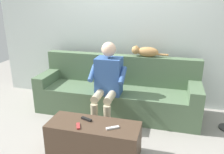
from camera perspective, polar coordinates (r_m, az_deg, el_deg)
The scene contains 9 objects.
ground_plane at distance 3.24m, azimuth -2.01°, elevation -14.11°, with size 8.00×8.00×0.00m, color gray.
back_wall at distance 3.96m, azimuth 3.12°, elevation 10.83°, with size 4.71×0.06×2.43m, color silver.
couch at distance 3.72m, azimuth 1.23°, elevation -4.15°, with size 2.54×0.72×0.90m.
coffee_table at distance 2.81m, azimuth -4.53°, elevation -15.00°, with size 1.07×0.41×0.39m.
person_solo_seated at distance 3.30m, azimuth -1.10°, elevation -0.60°, with size 0.52×0.60×1.19m.
cat_on_backrest at distance 3.66m, azimuth 8.20°, elevation 6.30°, with size 0.57×0.14×0.17m.
remote_black at distance 2.79m, azimuth -6.35°, elevation -10.32°, with size 0.14×0.03×0.02m, color black.
remote_white at distance 2.61m, azimuth 0.14°, elevation -12.48°, with size 0.15×0.03×0.02m, color white.
remote_red at distance 2.67m, azimuth -8.38°, elevation -11.91°, with size 0.12×0.04×0.02m, color #B73333.
Camera 1 is at (-0.81, 3.20, 1.75)m, focal length 36.91 mm.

